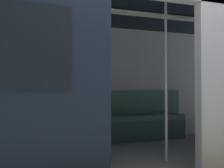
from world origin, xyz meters
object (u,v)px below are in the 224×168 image
Objects in this scene: bench_seat at (100,123)px; grab_pole_door at (99,80)px; handbag at (68,112)px; person_seated at (89,104)px; book at (107,115)px; grab_pole_far at (166,81)px; train_car at (113,52)px.

grab_pole_door reaches higher than bench_seat.
grab_pole_door is (0.46, 1.49, 0.69)m from bench_seat.
grab_pole_door is at bearing 93.19° from handbag.
book is at bearing -160.29° from person_seated.
grab_pole_door is at bearing 80.12° from person_seated.
grab_pole_far reaches higher than person_seated.
person_seated is 4.55× the size of handbag.
train_car is 5.41× the size of person_seated.
grab_pole_far is (-0.54, 0.54, -0.42)m from train_car.
train_car is 1.41m from book.
grab_pole_far is (-1.01, 1.51, 0.50)m from handbag.
bench_seat is 0.58m from handbag.
handbag is 0.13× the size of grab_pole_far.
book is at bearing -104.00° from train_car.
grab_pole_door is at bearing 82.51° from book.
bench_seat is 1.71m from grab_pole_door.
bench_seat is at bearing 40.45° from book.
grab_pole_door is (0.25, 1.44, 0.36)m from person_seated.
grab_pole_far is at bearing 115.68° from person_seated.
handbag reaches higher than bench_seat.
person_seated is at bearing 34.01° from book.
train_car reaches higher than book.
train_car is at bearing -123.01° from grab_pole_door.
grab_pole_far is (-0.46, 1.44, 0.69)m from bench_seat.
bench_seat is 0.22m from book.
handbag is at bearing -6.68° from bench_seat.
grab_pole_far reaches higher than book.
person_seated reaches higher than handbag.
grab_pole_door is (0.38, 0.59, -0.42)m from train_car.
grab_pole_door is 1.00× the size of grab_pole_far.
book is (-0.17, -0.08, 0.12)m from bench_seat.
train_car reaches higher than bench_seat.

